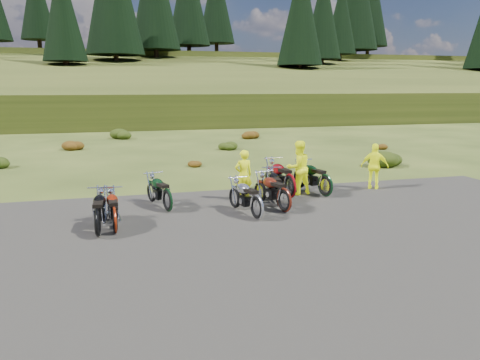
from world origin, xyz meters
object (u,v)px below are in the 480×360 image
object	(u,v)px
motorcycle_7	(325,197)
person_middle	(244,176)
motorcycle_0	(99,238)
motorcycle_3	(257,220)

from	to	relation	value
motorcycle_7	person_middle	size ratio (longest dim) A/B	1.31
motorcycle_0	motorcycle_7	xyz separation A→B (m)	(7.24, 2.46, 0.00)
motorcycle_0	motorcycle_3	size ratio (longest dim) A/B	1.00
person_middle	motorcycle_0	bearing A→B (deg)	23.60
motorcycle_3	person_middle	bearing A→B (deg)	-19.15
motorcycle_3	motorcycle_0	bearing A→B (deg)	82.86
motorcycle_3	person_middle	distance (m)	2.45
motorcycle_3	motorcycle_7	bearing A→B (deg)	-68.67
motorcycle_0	person_middle	xyz separation A→B (m)	(4.47, 2.71, 0.82)
motorcycle_3	motorcycle_7	distance (m)	3.66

